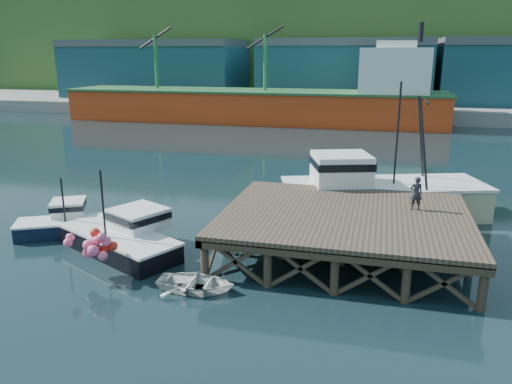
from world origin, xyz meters
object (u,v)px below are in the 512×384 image
(dockworker, at_px, (416,193))
(dinghy, at_px, (196,283))
(trawler, at_px, (379,189))
(boat_navy, at_px, (68,222))
(boat_black, at_px, (124,236))

(dockworker, bearing_deg, dinghy, 27.09)
(trawler, height_order, dockworker, trawler)
(boat_navy, bearing_deg, dinghy, -53.85)
(boat_black, relative_size, dinghy, 2.26)
(boat_navy, relative_size, dockworker, 3.34)
(trawler, bearing_deg, dockworker, -89.60)
(boat_black, relative_size, trawler, 0.58)
(boat_navy, bearing_deg, trawler, -2.17)
(boat_navy, distance_m, trawler, 18.42)
(boat_navy, xyz_separation_m, dockworker, (18.52, 2.35, 2.30))
(trawler, xyz_separation_m, dinghy, (-7.28, -12.48, -1.34))
(dinghy, height_order, dockworker, dockworker)
(boat_navy, xyz_separation_m, boat_black, (4.33, -1.61, 0.13))
(dinghy, bearing_deg, trawler, -32.73)
(boat_navy, xyz_separation_m, dinghy, (9.45, -4.84, -0.33))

